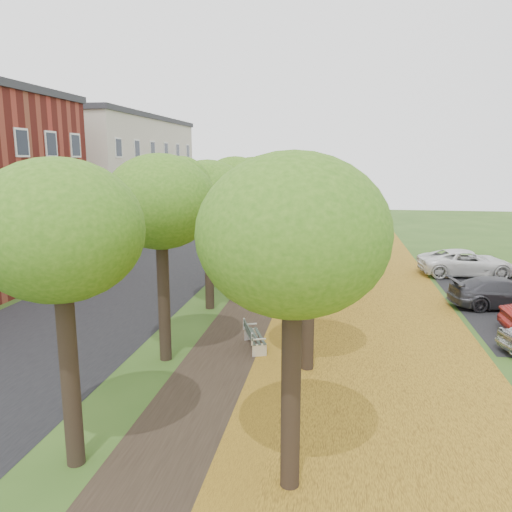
% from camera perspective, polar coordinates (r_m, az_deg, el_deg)
% --- Properties ---
extents(ground, '(120.00, 120.00, 0.00)m').
position_cam_1_polar(ground, '(11.97, -9.75, -23.21)').
color(ground, '#2D4C19').
rests_on(ground, ground).
extents(street_asphalt, '(8.00, 70.00, 0.01)m').
position_cam_1_polar(street_asphalt, '(27.48, -14.48, -3.46)').
color(street_asphalt, black).
rests_on(street_asphalt, ground).
extents(footpath, '(3.20, 70.00, 0.01)m').
position_cam_1_polar(footpath, '(25.45, 1.23, -4.25)').
color(footpath, black).
rests_on(footpath, ground).
extents(leaf_verge, '(7.50, 70.00, 0.01)m').
position_cam_1_polar(leaf_verge, '(25.27, 12.56, -4.63)').
color(leaf_verge, '#B58421').
rests_on(leaf_verge, ground).
extents(tree_row_west, '(3.65, 33.65, 6.64)m').
position_cam_1_polar(tree_row_west, '(25.01, -3.76, 7.18)').
color(tree_row_west, black).
rests_on(tree_row_west, ground).
extents(tree_row_east, '(3.65, 33.65, 6.64)m').
position_cam_1_polar(tree_row_east, '(24.39, 7.38, 7.01)').
color(tree_row_east, black).
rests_on(tree_row_east, ground).
extents(building_cream, '(10.30, 20.30, 10.40)m').
position_cam_1_polar(building_cream, '(47.00, -16.70, 8.73)').
color(building_cream, beige).
rests_on(building_cream, ground).
extents(bench, '(1.10, 1.86, 0.85)m').
position_cam_1_polar(bench, '(18.16, -0.31, -9.16)').
color(bench, '#2D3830').
rests_on(bench, ground).
extents(car_grey, '(4.99, 2.62, 1.38)m').
position_cam_1_polar(car_grey, '(25.48, 26.34, -3.81)').
color(car_grey, '#36363C').
rests_on(car_grey, ground).
extents(car_white, '(5.67, 3.09, 1.51)m').
position_cam_1_polar(car_white, '(31.64, 22.95, -0.71)').
color(car_white, white).
rests_on(car_white, ground).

